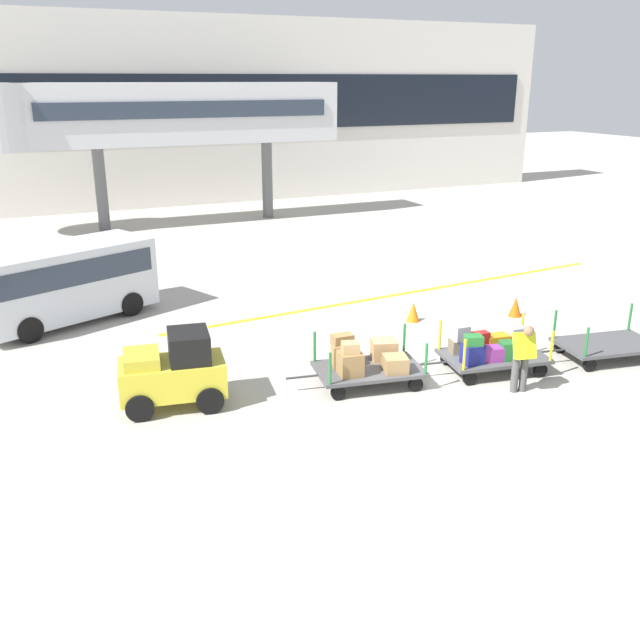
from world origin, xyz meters
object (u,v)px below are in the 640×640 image
object	(u,v)px
safety_cone_far	(515,307)
baggage_cart_middle	(489,350)
baggage_cart_lead	(366,361)
safety_cone_near	(413,312)
baggage_tug	(174,372)
baggage_handler	(523,355)
shuttle_van	(63,278)
baggage_cart_tail	(607,345)

from	to	relation	value
safety_cone_far	baggage_cart_middle	bearing A→B (deg)	-136.88
baggage_cart_lead	safety_cone_near	size ratio (longest dim) A/B	5.60
baggage_tug	baggage_cart_lead	size ratio (longest dim) A/B	0.73
baggage_handler	safety_cone_near	distance (m)	5.02
baggage_tug	safety_cone_near	bearing A→B (deg)	19.70
baggage_cart_middle	baggage_handler	bearing A→B (deg)	-94.67
baggage_cart_lead	baggage_cart_middle	xyz separation A→B (m)	(2.91, -0.48, -0.02)
baggage_cart_lead	shuttle_van	size ratio (longest dim) A/B	0.60
safety_cone_near	safety_cone_far	distance (m)	2.98
safety_cone_near	baggage_cart_middle	bearing A→B (deg)	-94.00
safety_cone_near	safety_cone_far	size ratio (longest dim) A/B	1.00
baggage_tug	baggage_cart_tail	size ratio (longest dim) A/B	0.73
baggage_cart_tail	baggage_handler	bearing A→B (deg)	-167.24
baggage_cart_lead	shuttle_van	world-z (taller)	shuttle_van
baggage_handler	baggage_tug	bearing A→B (deg)	160.85
baggage_tug	safety_cone_far	size ratio (longest dim) A/B	4.09
baggage_cart_lead	baggage_tug	bearing A→B (deg)	170.80
shuttle_van	safety_cone_far	world-z (taller)	shuttle_van
baggage_cart_lead	baggage_cart_tail	size ratio (longest dim) A/B	1.00
safety_cone_far	safety_cone_near	bearing A→B (deg)	164.42
baggage_cart_tail	baggage_handler	world-z (taller)	baggage_handler
baggage_cart_middle	baggage_cart_tail	world-z (taller)	same
safety_cone_near	baggage_cart_tail	bearing A→B (deg)	-56.71
baggage_tug	baggage_cart_tail	bearing A→B (deg)	-9.45
shuttle_van	safety_cone_near	xyz separation A→B (m)	(8.74, -3.94, -0.96)
safety_cone_far	shuttle_van	bearing A→B (deg)	157.78
baggage_cart_middle	shuttle_van	world-z (taller)	shuttle_van
baggage_cart_tail	safety_cone_far	world-z (taller)	baggage_cart_tail
baggage_handler	shuttle_van	distance (m)	12.24
baggage_tug	baggage_cart_tail	distance (m)	10.17
shuttle_van	safety_cone_far	distance (m)	12.57
baggage_cart_middle	baggage_cart_tail	xyz separation A→B (m)	(3.05, -0.53, -0.18)
baggage_cart_tail	shuttle_van	xyz separation A→B (m)	(-11.53, 8.20, 0.89)
baggage_cart_tail	shuttle_van	world-z (taller)	shuttle_van
baggage_cart_lead	baggage_cart_tail	xyz separation A→B (m)	(5.97, -1.01, -0.20)
shuttle_van	safety_cone_near	distance (m)	9.63
baggage_tug	baggage_cart_lead	xyz separation A→B (m)	(4.05, -0.66, -0.21)
baggage_cart_tail	baggage_handler	xyz separation A→B (m)	(-3.16, -0.71, 0.52)
baggage_cart_lead	baggage_handler	bearing A→B (deg)	-31.55
baggage_tug	safety_cone_near	xyz separation A→B (m)	(7.23, 2.59, -0.48)
safety_cone_near	safety_cone_far	bearing A→B (deg)	-15.58
baggage_tug	shuttle_van	world-z (taller)	shuttle_van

